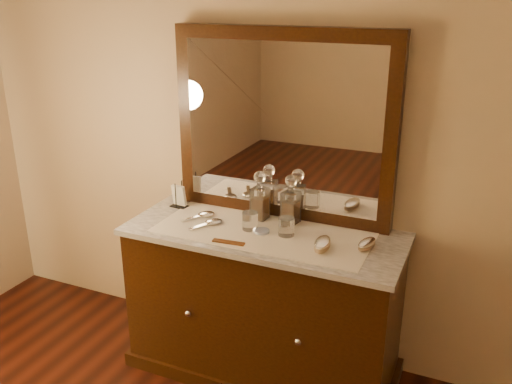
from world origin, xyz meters
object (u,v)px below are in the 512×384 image
(decanter_right, at_px, (291,205))
(pin_dish, at_px, (262,231))
(dresser_cabinet, at_px, (263,305))
(brush_near, at_px, (322,244))
(brush_far, at_px, (367,244))
(hand_mirror_outer, at_px, (203,215))
(napkin_rack, at_px, (179,197))
(comb, at_px, (228,242))
(decanter_left, at_px, (260,200))
(mirror_frame, at_px, (283,126))
(hand_mirror_inner, at_px, (211,223))

(decanter_right, bearing_deg, pin_dish, -116.88)
(dresser_cabinet, xyz_separation_m, brush_near, (0.34, -0.08, 0.47))
(brush_far, height_order, hand_mirror_outer, brush_far)
(napkin_rack, relative_size, brush_far, 0.98)
(comb, xyz_separation_m, decanter_left, (0.02, 0.34, 0.10))
(pin_dish, relative_size, brush_far, 0.51)
(mirror_frame, bearing_deg, decanter_right, -46.15)
(dresser_cabinet, height_order, comb, comb)
(brush_near, bearing_deg, pin_dish, 170.91)
(napkin_rack, bearing_deg, brush_far, -5.34)
(pin_dish, bearing_deg, brush_far, 4.19)
(decanter_left, xyz_separation_m, hand_mirror_outer, (-0.29, -0.10, -0.10))
(napkin_rack, bearing_deg, decanter_left, 2.69)
(pin_dish, relative_size, hand_mirror_inner, 0.38)
(comb, distance_m, hand_mirror_outer, 0.37)
(decanter_right, relative_size, hand_mirror_inner, 1.32)
(mirror_frame, relative_size, decanter_right, 4.48)
(hand_mirror_inner, bearing_deg, pin_dish, 2.46)
(dresser_cabinet, height_order, mirror_frame, mirror_frame)
(mirror_frame, height_order, comb, mirror_frame)
(comb, xyz_separation_m, brush_near, (0.44, 0.13, 0.02))
(decanter_right, bearing_deg, hand_mirror_outer, -166.34)
(mirror_frame, bearing_deg, napkin_rack, -167.57)
(decanter_right, relative_size, brush_far, 1.77)
(decanter_right, height_order, hand_mirror_outer, decanter_right)
(hand_mirror_inner, bearing_deg, napkin_rack, 151.58)
(dresser_cabinet, bearing_deg, decanter_right, 59.99)
(dresser_cabinet, relative_size, decanter_right, 5.23)
(pin_dish, relative_size, brush_near, 0.46)
(mirror_frame, height_order, napkin_rack, mirror_frame)
(brush_near, bearing_deg, dresser_cabinet, 167.04)
(mirror_frame, relative_size, napkin_rack, 8.06)
(mirror_frame, xyz_separation_m, hand_mirror_inner, (-0.29, -0.28, -0.49))
(napkin_rack, xyz_separation_m, decanter_right, (0.66, 0.03, 0.05))
(dresser_cabinet, xyz_separation_m, hand_mirror_inner, (-0.29, -0.04, 0.45))
(decanter_left, distance_m, brush_near, 0.48)
(napkin_rack, relative_size, hand_mirror_outer, 0.75)
(napkin_rack, xyz_separation_m, decanter_left, (0.49, 0.02, 0.05))
(pin_dish, distance_m, brush_far, 0.53)
(pin_dish, xyz_separation_m, comb, (-0.10, -0.18, -0.00))
(napkin_rack, height_order, brush_far, napkin_rack)
(comb, bearing_deg, brush_far, 14.18)
(pin_dish, height_order, brush_near, brush_near)
(decanter_left, distance_m, hand_mirror_inner, 0.29)
(decanter_left, height_order, hand_mirror_inner, decanter_left)
(decanter_right, xyz_separation_m, hand_mirror_inner, (-0.38, -0.19, -0.09))
(dresser_cabinet, distance_m, comb, 0.50)
(mirror_frame, height_order, decanter_right, mirror_frame)
(decanter_left, relative_size, brush_far, 1.77)
(napkin_rack, bearing_deg, comb, -34.22)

